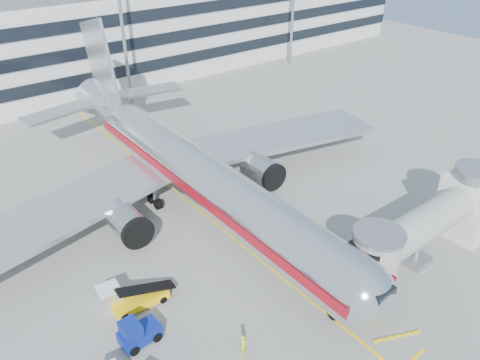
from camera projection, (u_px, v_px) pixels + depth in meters
ground at (265, 263)px, 41.21m from camera, size 180.00×180.00×0.00m
lead_in_line at (202, 212)px, 48.01m from camera, size 0.25×70.00×0.01m
main_jet at (191, 170)px, 47.01m from camera, size 50.95×48.70×16.06m
jet_bridge at (434, 220)px, 40.17m from camera, size 17.80×4.50×7.00m
terminal at (38, 41)px, 76.63m from camera, size 150.00×24.25×15.60m
light_mast_centre at (120, 5)px, 66.35m from camera, size 2.40×1.20×25.45m
belt_loader at (140, 299)px, 36.61m from camera, size 4.71×1.95×2.23m
baggage_tug at (137, 333)px, 33.35m from camera, size 2.97×1.97×2.17m
cargo_container_right at (110, 297)px, 36.43m from camera, size 1.87×1.87×1.82m
ramp_worker at (243, 345)px, 32.51m from camera, size 0.76×0.63×1.77m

